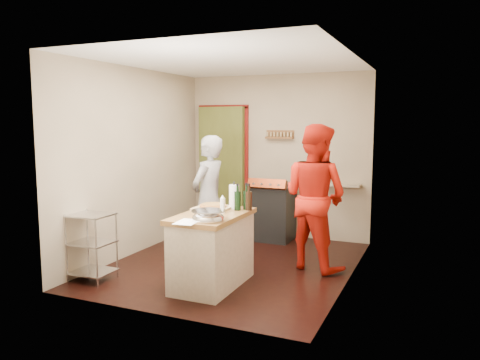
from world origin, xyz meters
name	(u,v)px	position (x,y,z in m)	size (l,w,h in m)	color
floor	(233,264)	(0.00, 0.00, 0.00)	(3.50, 3.50, 0.00)	black
back_wall	(242,165)	(-0.64, 1.78, 1.13)	(3.00, 0.44, 2.60)	tan
left_wall	(135,162)	(-1.50, 0.00, 1.30)	(0.04, 3.50, 2.60)	tan
right_wall	(352,170)	(1.50, 0.00, 1.30)	(0.04, 3.50, 2.60)	tan
ceiling	(233,60)	(0.00, 0.00, 2.61)	(3.00, 3.50, 0.02)	white
stove	(273,212)	(0.05, 1.42, 0.45)	(0.60, 0.63, 1.00)	black
wire_shelving	(92,243)	(-1.28, -1.20, 0.44)	(0.48, 0.40, 0.80)	silver
island	(213,247)	(0.11, -0.81, 0.45)	(0.66, 1.21, 1.14)	beige
person_stripe	(209,198)	(-0.41, 0.10, 0.84)	(0.61, 0.40, 1.68)	#B3B2B8
person_red	(315,197)	(1.00, 0.30, 0.91)	(0.89, 0.69, 1.83)	red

